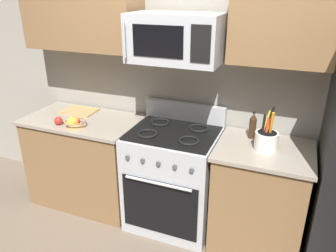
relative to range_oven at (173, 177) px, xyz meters
name	(u,v)px	position (x,y,z in m)	size (l,w,h in m)	color
wall_back	(189,78)	(0.00, 0.39, 0.83)	(8.00, 0.10, 2.60)	#9E998E
counter_left	(87,160)	(-0.93, 0.00, -0.02)	(1.09, 0.64, 0.91)	olive
range_oven	(173,177)	(0.00, 0.00, 0.00)	(0.76, 0.68, 1.09)	#B2B5BA
counter_right	(259,197)	(0.76, 0.00, -0.02)	(0.74, 0.64, 0.91)	olive
microwave	(176,38)	(0.00, 0.03, 1.23)	(0.72, 0.44, 0.37)	#B2B5BA
upper_cabinets_left	(82,9)	(-0.94, 0.17, 1.41)	(1.08, 0.34, 0.69)	olive
upper_cabinets_right	(285,15)	(0.77, 0.17, 1.41)	(0.73, 0.34, 0.69)	olive
utensil_crock	(266,140)	(0.76, -0.02, 0.52)	(0.18, 0.18, 0.34)	white
fruit_basket	(75,123)	(-0.86, -0.20, 0.48)	(0.19, 0.19, 0.10)	#9E7A4C
apple_loose	(58,121)	(-1.04, -0.21, 0.47)	(0.08, 0.08, 0.08)	red
cutting_board	(79,111)	(-1.06, 0.14, 0.44)	(0.33, 0.24, 0.02)	tan
bottle_soy	(253,126)	(0.63, 0.16, 0.54)	(0.06, 0.06, 0.23)	#382314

